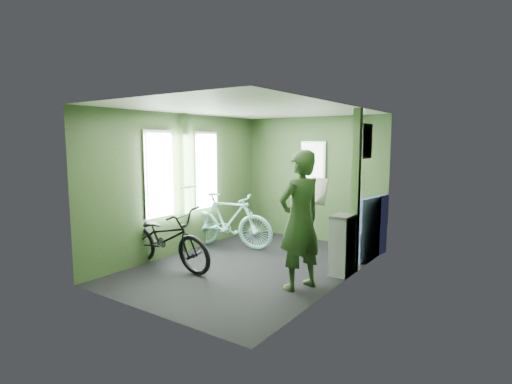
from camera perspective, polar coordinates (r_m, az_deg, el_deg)
room at (r=5.86m, az=-0.64°, el=3.22°), size 4.00×4.02×2.31m
bicycle_black at (r=6.10m, az=-12.71°, el=-10.55°), size 1.76×0.79×0.99m
bicycle_mint at (r=7.05m, az=-3.95°, el=-7.97°), size 1.72×0.91×1.04m
passenger at (r=4.99m, az=6.28°, el=-4.02°), size 0.62×0.75×1.75m
waste_box at (r=5.69m, az=12.16°, el=-7.41°), size 0.25×0.35×0.84m
bench_seat at (r=6.75m, az=14.78°, el=-6.36°), size 0.63×0.98×0.98m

